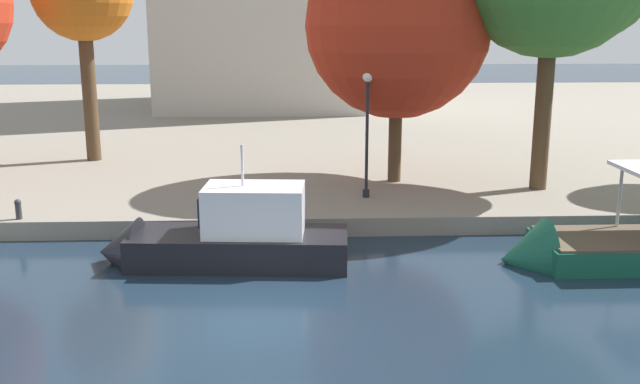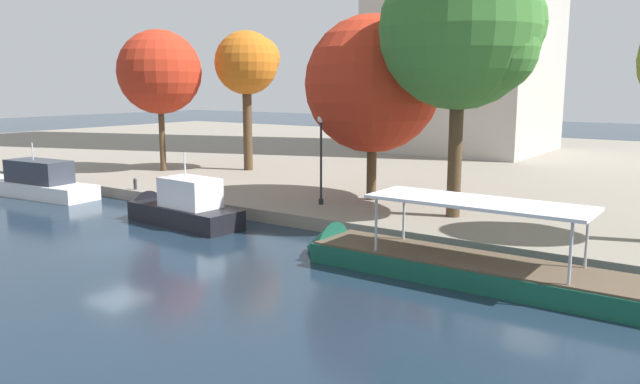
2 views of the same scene
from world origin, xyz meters
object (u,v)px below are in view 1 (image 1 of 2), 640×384
object	(u,v)px
motor_yacht_1	(222,241)
lamp_post	(367,122)
mooring_bollard_1	(18,208)
tree_1	(399,22)

from	to	relation	value
motor_yacht_1	lamp_post	bearing A→B (deg)	-127.39
mooring_bollard_1	lamp_post	size ratio (longest dim) A/B	0.15
mooring_bollard_1	motor_yacht_1	bearing A→B (deg)	-22.93
mooring_bollard_1	tree_1	xyz separation A→B (m)	(13.58, 5.11, 6.16)
motor_yacht_1	tree_1	bearing A→B (deg)	-124.23
mooring_bollard_1	tree_1	distance (m)	15.76
motor_yacht_1	mooring_bollard_1	world-z (taller)	motor_yacht_1
motor_yacht_1	lamp_post	size ratio (longest dim) A/B	1.62
motor_yacht_1	mooring_bollard_1	size ratio (longest dim) A/B	11.07
lamp_post	tree_1	xyz separation A→B (m)	(1.47, 2.52, 3.65)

